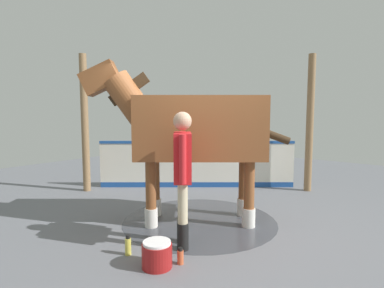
{
  "coord_description": "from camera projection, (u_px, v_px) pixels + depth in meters",
  "views": [
    {
      "loc": [
        2.7,
        -3.86,
        1.76
      ],
      "look_at": [
        -0.07,
        -0.41,
        1.31
      ],
      "focal_mm": 28.97,
      "sensor_mm": 36.0,
      "label": 1
    }
  ],
  "objects": [
    {
      "name": "handler",
      "position": [
        183.0,
        169.0,
        3.99
      ],
      "size": [
        0.5,
        0.55,
        1.77
      ],
      "rotation": [
        0.0,
        0.0,
        0.71
      ],
      "color": "black",
      "rests_on": "ground"
    },
    {
      "name": "barrier_wall",
      "position": [
        197.0,
        166.0,
        7.29
      ],
      "size": [
        3.6,
        2.92,
        1.1
      ],
      "color": "silver",
      "rests_on": "ground"
    },
    {
      "name": "wash_bucket",
      "position": [
        157.0,
        254.0,
        3.52
      ],
      "size": [
        0.35,
        0.35,
        0.3
      ],
      "color": "maroon",
      "rests_on": "ground"
    },
    {
      "name": "roof_post_far",
      "position": [
        310.0,
        124.0,
        6.85
      ],
      "size": [
        0.16,
        0.16,
        3.03
      ],
      "primitive_type": "cylinder",
      "color": "olive",
      "rests_on": "ground"
    },
    {
      "name": "bottle_spray",
      "position": [
        180.0,
        256.0,
        3.6
      ],
      "size": [
        0.08,
        0.08,
        0.2
      ],
      "color": "#CC5933",
      "rests_on": "ground"
    },
    {
      "name": "bottle_shampoo",
      "position": [
        128.0,
        246.0,
        3.83
      ],
      "size": [
        0.08,
        0.08,
        0.25
      ],
      "color": "#D8CC4C",
      "rests_on": "ground"
    },
    {
      "name": "roof_post_near",
      "position": [
        85.0,
        124.0,
        6.84
      ],
      "size": [
        0.16,
        0.16,
        3.03
      ],
      "primitive_type": "cylinder",
      "color": "olive",
      "rests_on": "ground"
    },
    {
      "name": "wet_patch",
      "position": [
        199.0,
        221.0,
        5.05
      ],
      "size": [
        2.49,
        2.49,
        0.0
      ],
      "primitive_type": "cylinder",
      "color": "#42444C",
      "rests_on": "ground"
    },
    {
      "name": "horse",
      "position": [
        193.0,
        129.0,
        4.9
      ],
      "size": [
        2.7,
        2.28,
        2.57
      ],
      "rotation": [
        0.0,
        0.0,
        -2.46
      ],
      "color": "brown",
      "rests_on": "ground"
    },
    {
      "name": "ground_plane",
      "position": [
        212.0,
        226.0,
        4.85
      ],
      "size": [
        16.0,
        16.0,
        0.02
      ],
      "primitive_type": "cube",
      "color": "slate"
    }
  ]
}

